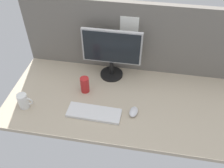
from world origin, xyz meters
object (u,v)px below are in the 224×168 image
(keyboard, at_px, (94,113))
(monitor, at_px, (112,51))
(mug_red_plastic, at_px, (85,85))
(mug_ceramic_white, at_px, (23,101))
(mouse, at_px, (134,112))

(keyboard, bearing_deg, monitor, 85.03)
(mug_red_plastic, bearing_deg, mug_ceramic_white, -149.18)
(mouse, xyz_separation_m, mug_red_plastic, (-0.38, 0.16, 0.05))
(monitor, bearing_deg, mug_red_plastic, -126.53)
(keyboard, height_order, mug_red_plastic, mug_red_plastic)
(keyboard, xyz_separation_m, mouse, (0.27, 0.05, 0.01))
(mug_ceramic_white, bearing_deg, monitor, 39.44)
(keyboard, xyz_separation_m, mug_ceramic_white, (-0.50, -0.02, 0.05))
(monitor, xyz_separation_m, mug_red_plastic, (-0.16, -0.22, -0.16))
(monitor, relative_size, keyboard, 1.21)
(keyboard, distance_m, mouse, 0.27)
(monitor, relative_size, mouse, 4.67)
(monitor, height_order, keyboard, monitor)
(mug_red_plastic, bearing_deg, keyboard, -61.32)
(mug_ceramic_white, bearing_deg, keyboard, 1.94)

